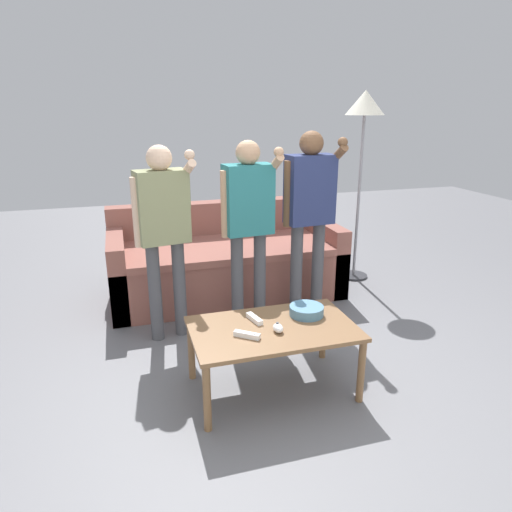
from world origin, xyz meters
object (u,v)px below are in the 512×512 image
snack_bowl (306,311)px  floor_lamp (364,116)px  coffee_table (273,334)px  player_right (309,203)px  couch (225,262)px  game_remote_wand_near (247,335)px  game_remote_wand_far (254,319)px  player_center (248,213)px  player_left (163,221)px  game_remote_nunchuk (278,328)px

snack_bowl → floor_lamp: bearing=52.7°
coffee_table → player_right: player_right is taller
couch → snack_bowl: 1.55m
game_remote_wand_near → game_remote_wand_far: 0.21m
couch → game_remote_wand_near: size_ratio=14.23×
player_center → game_remote_wand_far: player_center is taller
snack_bowl → player_left: (-0.78, 0.79, 0.44)m
couch → player_left: bearing=-128.9°
coffee_table → snack_bowl: (0.25, 0.10, 0.08)m
snack_bowl → game_remote_wand_near: bearing=-157.8°
player_left → game_remote_wand_far: 1.00m
coffee_table → game_remote_wand_near: bearing=-156.5°
floor_lamp → coffee_table: bearing=-131.0°
coffee_table → player_center: 1.06m
player_left → player_right: bearing=4.4°
floor_lamp → player_left: floor_lamp is taller
couch → player_right: player_right is taller
coffee_table → player_right: size_ratio=0.65×
coffee_table → game_remote_wand_far: game_remote_wand_far is taller
couch → floor_lamp: floor_lamp is taller
floor_lamp → game_remote_wand_far: (-1.52, -1.54, -1.15)m
player_left → game_remote_wand_far: (0.44, -0.77, -0.46)m
snack_bowl → floor_lamp: (1.18, 1.55, 1.13)m
player_center → game_remote_wand_near: (-0.29, -0.99, -0.47)m
couch → game_remote_nunchuk: 1.71m
game_remote_nunchuk → player_right: size_ratio=0.06×
couch → player_center: bearing=-87.7°
game_remote_nunchuk → player_left: (-0.53, 0.95, 0.45)m
coffee_table → player_center: size_ratio=0.68×
coffee_table → game_remote_wand_near: size_ratio=6.79×
couch → game_remote_wand_far: (-0.16, -1.52, 0.15)m
player_right → couch: bearing=129.6°
player_left → player_right: (1.15, 0.09, 0.04)m
coffee_table → player_center: player_center is taller
game_remote_nunchuk → player_center: 1.08m
player_left → floor_lamp: bearing=21.3°
snack_bowl → player_right: (0.37, 0.87, 0.49)m
game_remote_nunchuk → game_remote_wand_far: size_ratio=0.57×
player_center → game_remote_wand_far: 0.95m
player_center → game_remote_wand_near: size_ratio=10.03×
coffee_table → player_right: (0.62, 0.97, 0.57)m
player_right → player_center: bearing=-173.3°
coffee_table → game_remote_nunchuk: bearing=-83.4°
couch → player_center: 0.95m
player_right → coffee_table: bearing=-122.7°
couch → player_right: bearing=-50.4°
couch → player_right: 1.08m
couch → snack_bowl: (0.18, -1.54, 0.16)m
game_remote_wand_far → player_right: bearing=50.6°
player_left → player_right: player_right is taller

